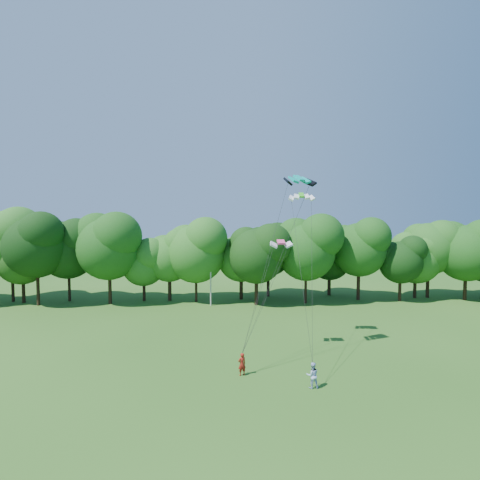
{
  "coord_description": "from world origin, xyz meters",
  "views": [
    {
      "loc": [
        0.94,
        -20.34,
        12.64
      ],
      "look_at": [
        2.26,
        13.0,
        10.56
      ],
      "focal_mm": 28.0,
      "sensor_mm": 36.0,
      "label": 1
    }
  ],
  "objects": [
    {
      "name": "tree_back_east",
      "position": [
        32.57,
        36.34,
        8.01
      ],
      "size": [
        8.83,
        8.83,
        12.84
      ],
      "color": "#2F1F13",
      "rests_on": "ground"
    },
    {
      "name": "tree_back_center",
      "position": [
        5.39,
        32.57,
        7.82
      ],
      "size": [
        8.61,
        8.61,
        12.53
      ],
      "color": "black",
      "rests_on": "ground"
    },
    {
      "name": "kite_flyer_right",
      "position": [
        7.36,
        6.33,
        0.96
      ],
      "size": [
        0.95,
        0.75,
        1.92
      ],
      "primitive_type": "imported",
      "rotation": [
        0.0,
        0.0,
        3.17
      ],
      "color": "#ADC2F1",
      "rests_on": "ground"
    },
    {
      "name": "ground",
      "position": [
        0.0,
        0.0,
        0.0
      ],
      "size": [
        160.0,
        160.0,
        0.0
      ],
      "primitive_type": "plane",
      "color": "#295818",
      "rests_on": "ground"
    },
    {
      "name": "tree_back_west",
      "position": [
        -28.71,
        35.22,
        7.11
      ],
      "size": [
        7.83,
        7.83,
        11.38
      ],
      "color": "#3A2117",
      "rests_on": "ground"
    },
    {
      "name": "utility_pole",
      "position": [
        -1.13,
        32.28,
        4.0
      ],
      "size": [
        1.49,
        0.59,
        7.77
      ],
      "rotation": [
        0.0,
        0.0,
        -0.34
      ],
      "color": "#B3B1A9",
      "rests_on": "ground"
    },
    {
      "name": "kite_flyer_left",
      "position": [
        2.25,
        8.74,
        0.9
      ],
      "size": [
        0.77,
        0.65,
        1.81
      ],
      "primitive_type": "imported",
      "rotation": [
        0.0,
        0.0,
        3.52
      ],
      "color": "maroon",
      "rests_on": "ground"
    },
    {
      "name": "kite_green",
      "position": [
        8.43,
        16.29,
        14.76
      ],
      "size": [
        2.53,
        1.29,
        0.58
      ],
      "rotation": [
        0.0,
        0.0,
        -0.09
      ],
      "color": "#39CF1F",
      "rests_on": "ground"
    },
    {
      "name": "kite_pink",
      "position": [
        6.06,
        13.71,
        10.32
      ],
      "size": [
        2.05,
        1.01,
        0.43
      ],
      "rotation": [
        0.0,
        0.0,
        0.01
      ],
      "color": "#FF4689",
      "rests_on": "ground"
    },
    {
      "name": "kite_teal",
      "position": [
        7.42,
        12.5,
        16.02
      ],
      "size": [
        3.03,
        2.13,
        0.67
      ],
      "rotation": [
        0.0,
        0.0,
        0.36
      ],
      "color": "#05A99B",
      "rests_on": "ground"
    }
  ]
}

